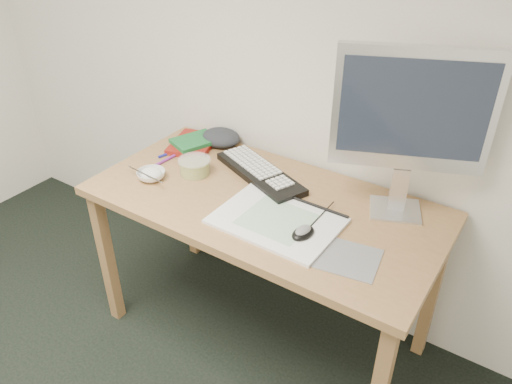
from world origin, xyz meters
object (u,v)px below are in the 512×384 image
Objects in this scene: desk at (263,217)px; monitor at (412,115)px; sketchpad at (277,221)px; keyboard at (260,173)px; rice_bowl at (151,175)px.

monitor is (0.46, 0.21, 0.48)m from desk.
keyboard is (-0.23, 0.24, 0.01)m from sketchpad.
monitor reaches higher than desk.
desk is 2.23× the size of monitor.
monitor is at bearing 24.74° from desk.
rice_bowl is at bearing -120.93° from keyboard.
keyboard is 3.95× the size of rice_bowl.
sketchpad is 0.60m from rice_bowl.
sketchpad is 0.60m from monitor.
sketchpad reaches higher than desk.
desk is 3.12× the size of sketchpad.
monitor is 5.27× the size of rice_bowl.
keyboard is 0.46m from rice_bowl.
sketchpad is 0.71× the size of monitor.
monitor is 1.07m from rice_bowl.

